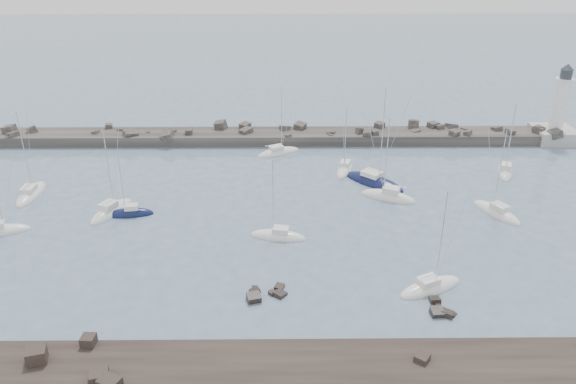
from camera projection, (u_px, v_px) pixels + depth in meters
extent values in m
plane|color=slate|center=(299.00, 252.00, 66.97)|extent=(400.00, 400.00, 0.00)
cube|color=black|center=(422.00, 357.00, 49.75)|extent=(1.66, 1.68, 0.52)
cube|color=black|center=(88.00, 340.00, 51.47)|extent=(1.33, 1.34, 0.94)
cube|color=black|center=(37.00, 355.00, 49.41)|extent=(2.03, 1.94, 1.32)
cube|color=black|center=(109.00, 382.00, 46.88)|extent=(2.22, 2.06, 0.73)
cube|color=black|center=(99.00, 375.00, 47.66)|extent=(1.91, 1.87, 0.71)
cube|color=black|center=(255.00, 289.00, 60.35)|extent=(0.80, 0.77, 0.51)
cube|color=black|center=(280.00, 296.00, 59.13)|extent=(1.76, 1.73, 1.07)
cube|color=black|center=(254.00, 298.00, 58.18)|extent=(1.74, 1.70, 1.11)
cube|color=black|center=(279.00, 288.00, 60.39)|extent=(1.23, 1.28, 0.82)
cube|color=black|center=(272.00, 293.00, 59.21)|extent=(0.95, 0.99, 0.47)
cube|color=black|center=(255.00, 291.00, 59.42)|extent=(1.33, 1.28, 0.68)
cube|color=black|center=(437.00, 313.00, 56.05)|extent=(1.33, 1.43, 0.95)
cube|color=black|center=(451.00, 314.00, 56.27)|extent=(1.35, 1.28, 0.71)
cube|color=black|center=(435.00, 301.00, 58.10)|extent=(1.13, 1.21, 0.87)
cube|color=black|center=(438.00, 307.00, 57.27)|extent=(0.66, 0.79, 0.56)
cube|color=black|center=(447.00, 315.00, 56.02)|extent=(1.64, 1.51, 1.21)
cube|color=#322F2C|center=(252.00, 140.00, 101.12)|extent=(115.00, 6.00, 3.20)
cube|color=#322F2C|center=(454.00, 135.00, 98.95)|extent=(2.00, 2.18, 1.79)
cube|color=#322F2C|center=(9.00, 129.00, 100.14)|extent=(2.00, 2.37, 1.74)
cube|color=#322F2C|center=(468.00, 134.00, 99.14)|extent=(1.98, 2.05, 1.40)
cube|color=#322F2C|center=(464.00, 131.00, 102.02)|extent=(1.54, 1.59, 1.09)
cube|color=#322F2C|center=(332.00, 133.00, 99.86)|extent=(1.51, 1.35, 1.07)
cube|color=#322F2C|center=(433.00, 126.00, 102.91)|extent=(2.45, 2.30, 1.63)
cube|color=#322F2C|center=(189.00, 132.00, 99.42)|extent=(1.25, 1.66, 1.67)
cube|color=#322F2C|center=(130.00, 135.00, 98.82)|extent=(3.17, 2.88, 2.01)
cube|color=#322F2C|center=(359.00, 131.00, 99.70)|extent=(1.54, 1.70, 1.54)
cube|color=#322F2C|center=(121.00, 131.00, 101.23)|extent=(1.40, 1.44, 1.02)
cube|color=#322F2C|center=(497.00, 130.00, 101.42)|extent=(1.93, 1.99, 1.57)
cube|color=#322F2C|center=(288.00, 136.00, 98.27)|extent=(1.42, 1.41, 0.86)
cube|color=#322F2C|center=(146.00, 134.00, 100.57)|extent=(2.08, 1.81, 1.31)
cube|color=#322F2C|center=(538.00, 131.00, 100.17)|extent=(2.57, 2.43, 2.12)
cube|color=#322F2C|center=(538.00, 131.00, 100.15)|extent=(1.78, 2.32, 2.12)
cube|color=#322F2C|center=(109.00, 127.00, 102.44)|extent=(1.72, 1.68, 1.21)
cube|color=#322F2C|center=(166.00, 133.00, 100.10)|extent=(1.66, 1.69, 1.39)
cube|color=#322F2C|center=(510.00, 134.00, 99.51)|extent=(1.83, 1.74, 1.77)
cube|color=#322F2C|center=(285.00, 130.00, 101.65)|extent=(2.24, 2.39, 1.93)
cube|color=#322F2C|center=(246.00, 131.00, 100.11)|extent=(2.75, 2.72, 1.44)
cube|color=#322F2C|center=(548.00, 137.00, 98.77)|extent=(1.81, 1.62, 1.25)
cube|color=#322F2C|center=(172.00, 133.00, 100.25)|extent=(2.00, 2.06, 1.18)
cube|color=#322F2C|center=(414.00, 124.00, 102.46)|extent=(2.28, 2.21, 1.73)
cube|color=#322F2C|center=(354.00, 131.00, 101.55)|extent=(1.76, 1.84, 1.04)
cube|color=#322F2C|center=(375.00, 133.00, 99.16)|extent=(1.36, 1.32, 1.32)
cube|color=#322F2C|center=(331.00, 136.00, 99.47)|extent=(1.89, 1.78, 1.23)
cube|color=#322F2C|center=(439.00, 128.00, 102.37)|extent=(2.07, 2.21, 1.62)
cube|color=#322F2C|center=(221.00, 126.00, 101.92)|extent=(2.56, 2.26, 2.21)
cube|color=#322F2C|center=(415.00, 132.00, 101.08)|extent=(1.95, 1.99, 1.26)
cube|color=#322F2C|center=(451.00, 127.00, 102.96)|extent=(2.31, 2.31, 2.04)
cube|color=#322F2C|center=(171.00, 130.00, 102.46)|extent=(1.20, 1.17, 1.05)
cube|color=#322F2C|center=(300.00, 127.00, 102.11)|extent=(2.50, 2.67, 2.08)
cube|color=#322F2C|center=(96.00, 133.00, 99.80)|extent=(1.54, 1.53, 1.29)
cube|color=#322F2C|center=(133.00, 134.00, 99.32)|extent=(1.48, 1.38, 1.25)
cube|color=#322F2C|center=(245.00, 127.00, 102.37)|extent=(2.30, 2.46, 1.52)
cube|color=#322F2C|center=(167.00, 137.00, 98.28)|extent=(2.56, 2.29, 2.20)
cube|color=#322F2C|center=(10.00, 138.00, 97.96)|extent=(1.19, 1.10, 1.11)
cube|color=#322F2C|center=(14.00, 136.00, 98.52)|extent=(2.65, 2.58, 1.78)
cube|color=#322F2C|center=(379.00, 126.00, 102.69)|extent=(2.12, 2.20, 1.68)
cube|color=#322F2C|center=(32.00, 131.00, 100.28)|extent=(2.31, 1.89, 1.96)
cube|color=#322F2C|center=(555.00, 134.00, 98.40)|extent=(2.12, 2.43, 1.77)
cube|color=#322F2C|center=(368.00, 135.00, 98.79)|extent=(2.16, 2.04, 2.13)
cube|color=#9D9D98|center=(553.00, 136.00, 101.35)|extent=(7.00, 7.00, 3.00)
cylinder|color=white|center=(560.00, 104.00, 98.77)|extent=(2.50, 2.50, 9.00)
cylinder|color=white|center=(565.00, 79.00, 96.86)|extent=(3.20, 3.20, 0.25)
cylinder|color=#33383D|center=(566.00, 74.00, 96.49)|extent=(2.00, 2.00, 1.60)
cone|color=#33383D|center=(568.00, 67.00, 95.93)|extent=(2.20, 2.20, 1.00)
ellipsoid|color=silver|center=(1.00, 232.00, 71.13)|extent=(7.56, 4.23, 1.97)
ellipsoid|color=silver|center=(31.00, 195.00, 81.07)|extent=(2.79, 8.48, 2.04)
cube|color=silver|center=(28.00, 189.00, 80.18)|extent=(1.75, 2.40, 0.62)
cylinder|color=silver|center=(24.00, 151.00, 78.85)|extent=(0.11, 0.11, 11.38)
cylinder|color=silver|center=(26.00, 187.00, 79.40)|extent=(0.16, 3.37, 0.09)
ellipsoid|color=#0E153B|center=(130.00, 215.00, 75.50)|extent=(6.47, 2.66, 1.89)
cube|color=silver|center=(131.00, 207.00, 75.04)|extent=(1.90, 1.46, 0.69)
cylinder|color=silver|center=(121.00, 181.00, 73.27)|extent=(0.12, 0.12, 8.49)
cylinder|color=silver|center=(134.00, 202.00, 74.82)|extent=(2.51, 0.39, 0.10)
ellipsoid|color=silver|center=(112.00, 212.00, 76.11)|extent=(5.59, 8.41, 2.18)
cube|color=silver|center=(108.00, 205.00, 75.22)|extent=(2.41, 2.73, 0.73)
cylinder|color=silver|center=(108.00, 167.00, 73.90)|extent=(0.13, 0.13, 10.92)
cylinder|color=silver|center=(105.00, 202.00, 74.46)|extent=(1.41, 3.00, 0.10)
ellipsoid|color=silver|center=(278.00, 153.00, 95.81)|extent=(8.09, 5.82, 1.94)
cube|color=silver|center=(276.00, 147.00, 95.16)|extent=(2.68, 2.43, 0.60)
cylinder|color=silver|center=(282.00, 118.00, 93.45)|extent=(0.10, 0.10, 10.61)
cylinder|color=silver|center=(273.00, 145.00, 94.68)|extent=(2.82, 1.54, 0.09)
ellipsoid|color=silver|center=(278.00, 237.00, 70.08)|extent=(7.33, 3.47, 1.85)
cube|color=silver|center=(281.00, 230.00, 69.56)|extent=(2.21, 1.77, 0.60)
cylinder|color=silver|center=(273.00, 197.00, 67.79)|extent=(0.10, 0.10, 9.52)
cylinder|color=silver|center=(285.00, 226.00, 69.24)|extent=(2.79, 0.62, 0.09)
ellipsoid|color=silver|center=(345.00, 171.00, 89.04)|extent=(4.19, 7.44, 1.94)
cube|color=silver|center=(345.00, 163.00, 88.86)|extent=(1.95, 2.32, 0.66)
cylinder|color=silver|center=(345.00, 138.00, 86.13)|extent=(0.11, 0.11, 9.60)
cylinder|color=silver|center=(346.00, 158.00, 89.02)|extent=(0.92, 2.75, 0.09)
ellipsoid|color=silver|center=(430.00, 288.00, 60.17)|extent=(8.11, 5.60, 1.95)
cube|color=silver|center=(429.00, 280.00, 59.52)|extent=(2.66, 2.38, 0.61)
cylinder|color=silver|center=(442.00, 238.00, 57.79)|extent=(0.10, 0.10, 10.58)
cylinder|color=silver|center=(425.00, 277.00, 59.06)|extent=(2.86, 1.44, 0.09)
ellipsoid|color=#0E153B|center=(374.00, 183.00, 84.74)|extent=(9.60, 9.25, 2.43)
cube|color=silver|center=(372.00, 174.00, 84.45)|extent=(3.48, 3.44, 0.73)
cylinder|color=silver|center=(382.00, 135.00, 80.84)|extent=(0.12, 0.12, 13.75)
cylinder|color=silver|center=(368.00, 168.00, 84.59)|extent=(3.05, 2.85, 0.10)
ellipsoid|color=silver|center=(388.00, 198.00, 80.12)|extent=(8.32, 5.61, 2.28)
cube|color=silver|center=(391.00, 190.00, 79.39)|extent=(2.72, 2.41, 0.80)
cylinder|color=silver|center=(387.00, 156.00, 77.61)|extent=(0.14, 0.14, 10.82)
cylinder|color=silver|center=(396.00, 186.00, 78.86)|extent=(2.96, 1.45, 0.11)
ellipsoid|color=silver|center=(496.00, 213.00, 75.82)|extent=(5.88, 8.19, 2.05)
cube|color=silver|center=(500.00, 207.00, 74.99)|extent=(2.46, 2.72, 0.66)
cylinder|color=silver|center=(500.00, 169.00, 73.64)|extent=(0.11, 0.11, 10.74)
cylinder|color=silver|center=(504.00, 204.00, 74.28)|extent=(1.56, 2.86, 0.09)
ellipsoid|color=silver|center=(505.00, 173.00, 88.32)|extent=(4.51, 7.75, 2.14)
cube|color=silver|center=(506.00, 166.00, 87.45)|extent=(2.07, 2.44, 0.75)
cylinder|color=silver|center=(511.00, 136.00, 86.29)|extent=(0.13, 0.13, 10.00)
cylinder|color=silver|center=(507.00, 163.00, 86.70)|extent=(1.04, 2.85, 0.11)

